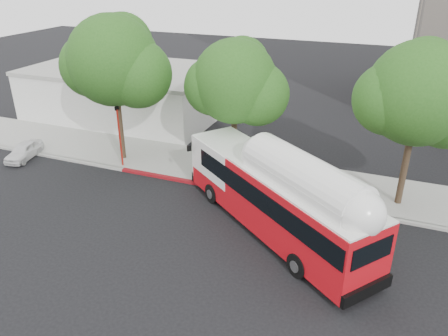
# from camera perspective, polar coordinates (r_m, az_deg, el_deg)

# --- Properties ---
(ground) EXTENTS (120.00, 120.00, 0.00)m
(ground) POSITION_cam_1_polar(r_m,az_deg,el_deg) (23.10, -1.57, -7.43)
(ground) COLOR black
(ground) RESTS_ON ground
(sidewalk) EXTENTS (60.00, 5.00, 0.15)m
(sidewalk) POSITION_cam_1_polar(r_m,az_deg,el_deg) (28.38, 3.51, -0.64)
(sidewalk) COLOR gray
(sidewalk) RESTS_ON ground
(curb_strip) EXTENTS (60.00, 0.30, 0.15)m
(curb_strip) POSITION_cam_1_polar(r_m,az_deg,el_deg) (26.19, 1.74, -2.98)
(curb_strip) COLOR gray
(curb_strip) RESTS_ON ground
(red_curb_segment) EXTENTS (10.00, 0.32, 0.16)m
(red_curb_segment) POSITION_cam_1_polar(r_m,az_deg,el_deg) (27.21, -4.22, -1.86)
(red_curb_segment) COLOR maroon
(red_curb_segment) RESTS_ON ground
(street_tree_left) EXTENTS (6.67, 5.80, 9.74)m
(street_tree_left) POSITION_cam_1_polar(r_m,az_deg,el_deg) (29.05, -13.37, 13.00)
(street_tree_left) COLOR #2D2116
(street_tree_left) RESTS_ON ground
(street_tree_mid) EXTENTS (5.75, 5.00, 8.62)m
(street_tree_mid) POSITION_cam_1_polar(r_m,az_deg,el_deg) (26.12, 2.29, 10.73)
(street_tree_mid) COLOR #2D2116
(street_tree_mid) RESTS_ON ground
(street_tree_right) EXTENTS (6.21, 5.40, 9.18)m
(street_tree_right) POSITION_cam_1_polar(r_m,az_deg,el_deg) (24.57, 25.05, 8.25)
(street_tree_right) COLOR #2D2116
(street_tree_right) RESTS_ON ground
(low_commercial_bldg) EXTENTS (16.20, 10.20, 4.25)m
(low_commercial_bldg) POSITION_cam_1_polar(r_m,az_deg,el_deg) (39.87, -12.59, 9.75)
(low_commercial_bldg) COLOR silver
(low_commercial_bldg) RESTS_ON ground
(transit_bus) EXTENTS (11.97, 10.02, 3.96)m
(transit_bus) POSITION_cam_1_polar(r_m,az_deg,el_deg) (21.83, 6.65, -4.05)
(transit_bus) COLOR red
(transit_bus) RESTS_ON ground
(parked_car) EXTENTS (3.54, 1.98, 1.14)m
(parked_car) POSITION_cam_1_polar(r_m,az_deg,el_deg) (33.43, -24.67, 2.05)
(parked_car) COLOR silver
(parked_car) RESTS_ON ground
(signal_pole) EXTENTS (0.12, 0.40, 4.25)m
(signal_pole) POSITION_cam_1_polar(r_m,az_deg,el_deg) (29.26, -13.46, 4.00)
(signal_pole) COLOR #AA1C12
(signal_pole) RESTS_ON ground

